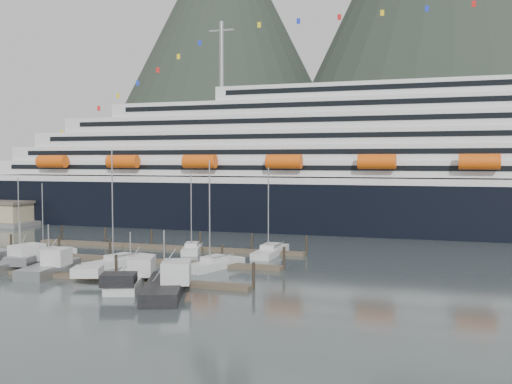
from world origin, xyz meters
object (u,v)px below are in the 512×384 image
trawler_d (163,286)px  trawler_a (20,263)px  sailboat_h (215,265)px  sailboat_a (22,251)px  sailboat_g (270,252)px  sailboat_b (48,254)px  sailboat_f (192,249)px  sailboat_d (119,262)px  trawler_b (48,267)px  trawler_c (129,277)px  cruise_ship (400,173)px

trawler_d → trawler_a: bearing=52.3°
sailboat_h → sailboat_a: bearing=102.3°
sailboat_g → trawler_d: size_ratio=1.04×
sailboat_b → trawler_d: 34.30m
trawler_a → sailboat_f: bearing=-23.7°
sailboat_b → trawler_a: sailboat_b is taller
sailboat_a → trawler_d: sailboat_a is taller
sailboat_b → sailboat_d: sailboat_d is taller
sailboat_f → sailboat_g: sailboat_g is taller
sailboat_f → sailboat_g: (12.85, 1.07, 0.01)m
sailboat_d → trawler_b: size_ratio=1.47×
sailboat_g → sailboat_d: bearing=130.8°
sailboat_h → sailboat_f: bearing=53.2°
sailboat_a → sailboat_g: (37.97, 10.49, 0.03)m
trawler_a → trawler_d: bearing=-94.2°
sailboat_g → trawler_b: 33.10m
trawler_a → trawler_c: (19.01, -3.96, -0.04)m
sailboat_f → sailboat_h: bearing=-162.8°
sailboat_a → sailboat_f: 26.83m
sailboat_b → sailboat_a: bearing=100.8°
sailboat_d → sailboat_f: size_ratio=1.24×
sailboat_f → sailboat_h: sailboat_h is taller
sailboat_f → trawler_c: size_ratio=0.97×
sailboat_f → trawler_c: (3.31, -25.27, 0.46)m
trawler_d → sailboat_h: bearing=-18.5°
sailboat_d → sailboat_f: (4.67, 14.30, -0.02)m
trawler_c → sailboat_d: bearing=17.1°
sailboat_b → trawler_b: sailboat_b is taller
sailboat_f → sailboat_h: 15.33m
trawler_a → trawler_b: 5.96m
sailboat_b → trawler_d: bearing=-99.9°
cruise_ship → sailboat_a: (-54.21, -50.41, -11.63)m
sailboat_b → trawler_a: bearing=-138.9°
sailboat_d → trawler_a: 13.08m
sailboat_a → sailboat_g: size_ratio=0.87×
trawler_b → trawler_d: (19.61, -6.09, 0.06)m
sailboat_a → trawler_a: (9.42, -11.89, 0.52)m
cruise_ship → trawler_a: (-44.79, -62.30, -11.11)m
cruise_ship → sailboat_f: 51.59m
sailboat_b → trawler_d: size_ratio=0.85×
trawler_a → trawler_c: 19.42m
trawler_b → sailboat_f: bearing=-31.9°
cruise_ship → sailboat_g: size_ratio=14.81×
trawler_d → sailboat_f: bearing=-2.4°
sailboat_b → trawler_d: sailboat_b is taller
trawler_c → trawler_d: (6.34, -3.73, 0.08)m
cruise_ship → trawler_b: 75.71m
sailboat_a → trawler_c: (28.43, -15.85, 0.48)m
sailboat_h → trawler_a: 26.23m
cruise_ship → sailboat_g: cruise_ship is taller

